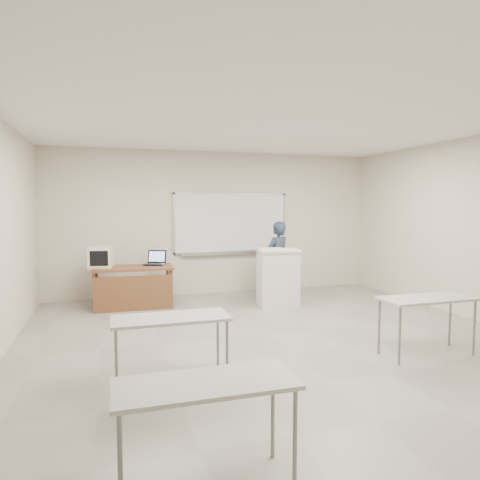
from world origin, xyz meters
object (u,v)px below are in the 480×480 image
object	(u,v)px
whiteboard	(231,224)
podium	(278,277)
laptop	(154,262)
instructor_desk	(133,279)
mouse	(163,264)
crt_monitor	(101,257)
keyboard	(269,249)
presenter	(277,260)

from	to	relation	value
whiteboard	podium	distance (m)	1.82
podium	laptop	size ratio (longest dim) A/B	2.93
podium	laptop	distance (m)	2.37
instructor_desk	mouse	world-z (taller)	mouse
laptop	crt_monitor	bearing A→B (deg)	-153.68
whiteboard	laptop	distance (m)	1.93
mouse	keyboard	distance (m)	2.03
podium	keyboard	distance (m)	0.57
crt_monitor	mouse	bearing A→B (deg)	4.68
laptop	mouse	distance (m)	0.19
podium	mouse	size ratio (longest dim) A/B	11.44
presenter	crt_monitor	bearing A→B (deg)	-27.62
whiteboard	crt_monitor	xyz separation A→B (m)	(-2.65, -0.66, -0.54)
laptop	keyboard	world-z (taller)	keyboard
podium	crt_monitor	world-z (taller)	crt_monitor
instructor_desk	keyboard	bearing A→B (deg)	-10.16
crt_monitor	keyboard	xyz separation A→B (m)	(3.00, -0.73, 0.14)
whiteboard	presenter	world-z (taller)	whiteboard
podium	presenter	distance (m)	0.75
mouse	presenter	size ratio (longest dim) A/B	0.06
whiteboard	mouse	xyz separation A→B (m)	(-1.55, -0.74, -0.71)
whiteboard	laptop	world-z (taller)	whiteboard
presenter	podium	bearing A→B (deg)	44.03
instructor_desk	whiteboard	bearing A→B (deg)	24.30
instructor_desk	mouse	bearing A→B (deg)	17.54
laptop	mouse	world-z (taller)	laptop
whiteboard	crt_monitor	bearing A→B (deg)	-166.00
podium	mouse	world-z (taller)	podium
crt_monitor	mouse	size ratio (longest dim) A/B	4.98
instructor_desk	podium	distance (m)	2.66
instructor_desk	presenter	bearing A→B (deg)	3.07
crt_monitor	presenter	size ratio (longest dim) A/B	0.30
whiteboard	instructor_desk	distance (m)	2.47
keyboard	presenter	xyz separation A→B (m)	(0.40, 0.59, -0.30)
laptop	presenter	bearing A→B (deg)	20.27
podium	crt_monitor	size ratio (longest dim) A/B	2.30
whiteboard	mouse	world-z (taller)	whiteboard
whiteboard	crt_monitor	world-z (taller)	whiteboard
whiteboard	podium	size ratio (longest dim) A/B	2.34
whiteboard	podium	xyz separation A→B (m)	(0.50, -1.47, -0.95)
laptop	presenter	size ratio (longest dim) A/B	0.23
laptop	keyboard	size ratio (longest dim) A/B	0.78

